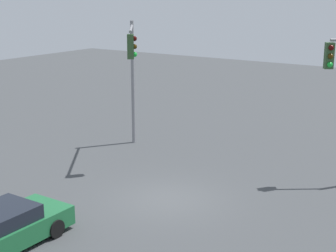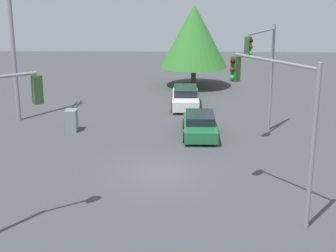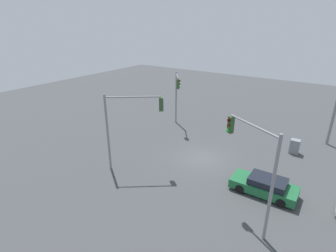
% 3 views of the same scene
% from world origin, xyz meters
% --- Properties ---
extents(ground_plane, '(80.00, 80.00, 0.00)m').
position_xyz_m(ground_plane, '(0.00, 0.00, 0.00)').
color(ground_plane, '#424447').
extents(sedan_green, '(4.53, 2.05, 1.29)m').
position_xyz_m(sedan_green, '(-6.12, 2.16, 0.63)').
color(sedan_green, '#1E6638').
rests_on(sedan_green, ground_plane).
extents(traffic_signal_aux, '(3.75, 2.91, 6.41)m').
position_xyz_m(traffic_signal_aux, '(4.12, 4.79, 4.43)').
color(traffic_signal_aux, gray).
rests_on(traffic_signal_aux, ground_plane).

